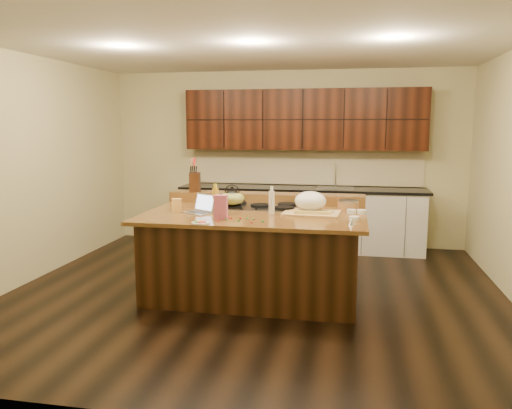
# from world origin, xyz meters

# --- Properties ---
(room) EXTENTS (5.52, 5.02, 2.72)m
(room) POSITION_xyz_m (0.00, 0.00, 1.35)
(room) COLOR black
(room) RESTS_ON ground
(island) EXTENTS (2.40, 1.60, 0.92)m
(island) POSITION_xyz_m (0.00, 0.00, 0.46)
(island) COLOR black
(island) RESTS_ON ground
(back_ledge) EXTENTS (2.40, 0.30, 0.12)m
(back_ledge) POSITION_xyz_m (0.00, 0.70, 0.98)
(back_ledge) COLOR black
(back_ledge) RESTS_ON island
(cooktop) EXTENTS (0.92, 0.52, 0.05)m
(cooktop) POSITION_xyz_m (0.00, 0.30, 0.94)
(cooktop) COLOR gray
(cooktop) RESTS_ON island
(back_counter) EXTENTS (3.70, 0.66, 2.40)m
(back_counter) POSITION_xyz_m (0.30, 2.23, 0.98)
(back_counter) COLOR silver
(back_counter) RESTS_ON ground
(kettle) EXTENTS (0.26, 0.26, 0.18)m
(kettle) POSITION_xyz_m (-0.30, 0.17, 1.05)
(kettle) COLOR black
(kettle) RESTS_ON cooktop
(green_bowl) EXTENTS (0.29, 0.29, 0.16)m
(green_bowl) POSITION_xyz_m (-0.30, 0.17, 1.04)
(green_bowl) COLOR olive
(green_bowl) RESTS_ON cooktop
(laptop) EXTENTS (0.37, 0.35, 0.20)m
(laptop) POSITION_xyz_m (-0.57, -0.14, 0.97)
(laptop) COLOR #B7B7BC
(laptop) RESTS_ON island
(oil_bottle) EXTENTS (0.07, 0.07, 0.27)m
(oil_bottle) POSITION_xyz_m (-0.42, -0.12, 1.06)
(oil_bottle) COLOR gold
(oil_bottle) RESTS_ON island
(vinegar_bottle) EXTENTS (0.08, 0.08, 0.25)m
(vinegar_bottle) POSITION_xyz_m (0.19, -0.07, 1.04)
(vinegar_bottle) COLOR silver
(vinegar_bottle) RESTS_ON island
(wooden_tray) EXTENTS (0.62, 0.50, 0.24)m
(wooden_tray) POSITION_xyz_m (0.60, 0.05, 1.03)
(wooden_tray) COLOR tan
(wooden_tray) RESTS_ON island
(ramekin_a) EXTENTS (0.12, 0.12, 0.04)m
(ramekin_a) POSITION_xyz_m (1.07, -0.29, 0.94)
(ramekin_a) COLOR white
(ramekin_a) RESTS_ON island
(ramekin_b) EXTENTS (0.11, 0.11, 0.04)m
(ramekin_b) POSITION_xyz_m (1.15, 0.12, 0.94)
(ramekin_b) COLOR white
(ramekin_b) RESTS_ON island
(ramekin_c) EXTENTS (0.13, 0.13, 0.04)m
(ramekin_c) POSITION_xyz_m (1.04, 0.13, 0.94)
(ramekin_c) COLOR white
(ramekin_c) RESTS_ON island
(strainer_bowl) EXTENTS (0.28, 0.28, 0.09)m
(strainer_bowl) POSITION_xyz_m (1.00, 0.38, 0.97)
(strainer_bowl) COLOR #996B3F
(strainer_bowl) RESTS_ON island
(kitchen_timer) EXTENTS (0.08, 0.08, 0.07)m
(kitchen_timer) POSITION_xyz_m (1.04, -0.51, 0.96)
(kitchen_timer) COLOR silver
(kitchen_timer) RESTS_ON island
(pink_bag) EXTENTS (0.14, 0.08, 0.25)m
(pink_bag) POSITION_xyz_m (-0.26, -0.47, 1.04)
(pink_bag) COLOR #BA5779
(pink_bag) RESTS_ON island
(candy_plate) EXTENTS (0.23, 0.23, 0.01)m
(candy_plate) POSITION_xyz_m (-0.41, -0.71, 0.93)
(candy_plate) COLOR white
(candy_plate) RESTS_ON island
(package_box) EXTENTS (0.12, 0.11, 0.15)m
(package_box) POSITION_xyz_m (-0.86, -0.13, 0.99)
(package_box) COLOR gold
(package_box) RESTS_ON island
(utensil_crock) EXTENTS (0.14, 0.14, 0.14)m
(utensil_crock) POSITION_xyz_m (-0.92, 0.70, 1.11)
(utensil_crock) COLOR white
(utensil_crock) RESTS_ON back_ledge
(knife_block) EXTENTS (0.15, 0.21, 0.24)m
(knife_block) POSITION_xyz_m (-0.91, 0.70, 1.16)
(knife_block) COLOR black
(knife_block) RESTS_ON back_ledge
(gumdrop_0) EXTENTS (0.02, 0.02, 0.02)m
(gumdrop_0) POSITION_xyz_m (0.09, -0.62, 0.93)
(gumdrop_0) COLOR red
(gumdrop_0) RESTS_ON island
(gumdrop_1) EXTENTS (0.02, 0.02, 0.02)m
(gumdrop_1) POSITION_xyz_m (0.18, -0.54, 0.93)
(gumdrop_1) COLOR #198C26
(gumdrop_1) RESTS_ON island
(gumdrop_2) EXTENTS (0.02, 0.02, 0.02)m
(gumdrop_2) POSITION_xyz_m (-0.26, -0.60, 0.93)
(gumdrop_2) COLOR red
(gumdrop_2) RESTS_ON island
(gumdrop_3) EXTENTS (0.02, 0.02, 0.02)m
(gumdrop_3) POSITION_xyz_m (-0.00, -0.41, 0.93)
(gumdrop_3) COLOR #198C26
(gumdrop_3) RESTS_ON island
(gumdrop_4) EXTENTS (0.02, 0.02, 0.02)m
(gumdrop_4) POSITION_xyz_m (-0.16, -0.43, 0.93)
(gumdrop_4) COLOR red
(gumdrop_4) RESTS_ON island
(gumdrop_5) EXTENTS (0.02, 0.02, 0.02)m
(gumdrop_5) POSITION_xyz_m (0.07, -0.45, 0.93)
(gumdrop_5) COLOR #198C26
(gumdrop_5) RESTS_ON island
(gumdrop_6) EXTENTS (0.02, 0.02, 0.02)m
(gumdrop_6) POSITION_xyz_m (0.08, -0.43, 0.93)
(gumdrop_6) COLOR red
(gumdrop_6) RESTS_ON island
(gumdrop_7) EXTENTS (0.02, 0.02, 0.02)m
(gumdrop_7) POSITION_xyz_m (-0.20, -0.51, 0.93)
(gumdrop_7) COLOR #198C26
(gumdrop_7) RESTS_ON island
(gumdrop_8) EXTENTS (0.02, 0.02, 0.02)m
(gumdrop_8) POSITION_xyz_m (-0.22, -0.49, 0.93)
(gumdrop_8) COLOR red
(gumdrop_8) RESTS_ON island
(gumdrop_9) EXTENTS (0.02, 0.02, 0.02)m
(gumdrop_9) POSITION_xyz_m (-0.06, -0.54, 0.93)
(gumdrop_9) COLOR #198C26
(gumdrop_9) RESTS_ON island
(gumdrop_10) EXTENTS (0.02, 0.02, 0.02)m
(gumdrop_10) POSITION_xyz_m (-0.07, -0.42, 0.93)
(gumdrop_10) COLOR red
(gumdrop_10) RESTS_ON island
(gumdrop_11) EXTENTS (0.02, 0.02, 0.02)m
(gumdrop_11) POSITION_xyz_m (-0.26, -0.41, 0.93)
(gumdrop_11) COLOR #198C26
(gumdrop_11) RESTS_ON island
(gumdrop_12) EXTENTS (0.02, 0.02, 0.02)m
(gumdrop_12) POSITION_xyz_m (-0.20, -0.39, 0.93)
(gumdrop_12) COLOR red
(gumdrop_12) RESTS_ON island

